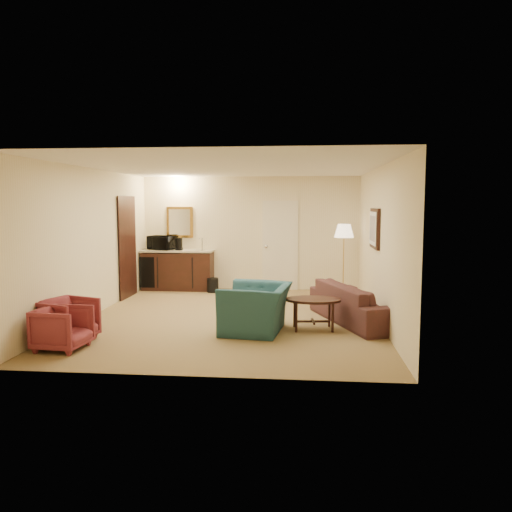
{
  "coord_description": "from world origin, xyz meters",
  "views": [
    {
      "loc": [
        1.22,
        -8.47,
        1.98
      ],
      "look_at": [
        0.37,
        0.5,
        1.03
      ],
      "focal_mm": 35.0,
      "sensor_mm": 36.0,
      "label": 1
    }
  ],
  "objects_px": {
    "teal_armchair": "(256,300)",
    "microwave": "(162,241)",
    "sofa": "(358,297)",
    "floor_lamp": "(344,260)",
    "coffee_table": "(313,314)",
    "waste_bin": "(213,285)",
    "wetbar_cabinet": "(178,270)",
    "rose_chair_near": "(68,318)",
    "rose_chair_far": "(63,326)",
    "coffee_maker": "(179,244)"
  },
  "relations": [
    {
      "from": "teal_armchair",
      "to": "microwave",
      "type": "distance_m",
      "value": 4.51
    },
    {
      "from": "sofa",
      "to": "floor_lamp",
      "type": "height_order",
      "value": "floor_lamp"
    },
    {
      "from": "coffee_table",
      "to": "waste_bin",
      "type": "relative_size",
      "value": 2.71
    },
    {
      "from": "wetbar_cabinet",
      "to": "rose_chair_near",
      "type": "height_order",
      "value": "wetbar_cabinet"
    },
    {
      "from": "microwave",
      "to": "rose_chair_far",
      "type": "bearing_deg",
      "value": -72.34
    },
    {
      "from": "floor_lamp",
      "to": "coffee_maker",
      "type": "distance_m",
      "value": 3.73
    },
    {
      "from": "teal_armchair",
      "to": "rose_chair_far",
      "type": "xyz_separation_m",
      "value": [
        -2.53,
        -1.22,
        -0.17
      ]
    },
    {
      "from": "teal_armchair",
      "to": "waste_bin",
      "type": "relative_size",
      "value": 3.54
    },
    {
      "from": "wetbar_cabinet",
      "to": "microwave",
      "type": "height_order",
      "value": "microwave"
    },
    {
      "from": "rose_chair_near",
      "to": "rose_chair_far",
      "type": "xyz_separation_m",
      "value": [
        0.13,
        -0.41,
        -0.02
      ]
    },
    {
      "from": "rose_chair_far",
      "to": "floor_lamp",
      "type": "relative_size",
      "value": 0.42
    },
    {
      "from": "rose_chair_far",
      "to": "wetbar_cabinet",
      "type": "bearing_deg",
      "value": 1.11
    },
    {
      "from": "floor_lamp",
      "to": "coffee_maker",
      "type": "height_order",
      "value": "floor_lamp"
    },
    {
      "from": "sofa",
      "to": "coffee_table",
      "type": "distance_m",
      "value": 0.97
    },
    {
      "from": "coffee_table",
      "to": "microwave",
      "type": "height_order",
      "value": "microwave"
    },
    {
      "from": "wetbar_cabinet",
      "to": "rose_chair_near",
      "type": "bearing_deg",
      "value": -96.44
    },
    {
      "from": "wetbar_cabinet",
      "to": "waste_bin",
      "type": "height_order",
      "value": "wetbar_cabinet"
    },
    {
      "from": "coffee_maker",
      "to": "floor_lamp",
      "type": "bearing_deg",
      "value": 10.12
    },
    {
      "from": "rose_chair_near",
      "to": "waste_bin",
      "type": "bearing_deg",
      "value": 1.16
    },
    {
      "from": "coffee_table",
      "to": "microwave",
      "type": "relative_size",
      "value": 1.49
    },
    {
      "from": "rose_chair_near",
      "to": "coffee_table",
      "type": "relative_size",
      "value": 0.8
    },
    {
      "from": "rose_chair_far",
      "to": "microwave",
      "type": "bearing_deg",
      "value": 5.7
    },
    {
      "from": "wetbar_cabinet",
      "to": "microwave",
      "type": "distance_m",
      "value": 0.76
    },
    {
      "from": "rose_chair_far",
      "to": "coffee_maker",
      "type": "distance_m",
      "value": 4.86
    },
    {
      "from": "wetbar_cabinet",
      "to": "teal_armchair",
      "type": "distance_m",
      "value": 4.21
    },
    {
      "from": "coffee_maker",
      "to": "rose_chair_near",
      "type": "bearing_deg",
      "value": -80.18
    },
    {
      "from": "coffee_table",
      "to": "teal_armchair",
      "type": "bearing_deg",
      "value": -167.29
    },
    {
      "from": "rose_chair_far",
      "to": "coffee_maker",
      "type": "relative_size",
      "value": 2.26
    },
    {
      "from": "rose_chair_near",
      "to": "waste_bin",
      "type": "relative_size",
      "value": 2.16
    },
    {
      "from": "teal_armchair",
      "to": "coffee_maker",
      "type": "relative_size",
      "value": 3.94
    },
    {
      "from": "teal_armchair",
      "to": "coffee_maker",
      "type": "distance_m",
      "value": 4.18
    },
    {
      "from": "coffee_maker",
      "to": "microwave",
      "type": "bearing_deg",
      "value": -175.58
    },
    {
      "from": "rose_chair_near",
      "to": "coffee_maker",
      "type": "distance_m",
      "value": 4.47
    },
    {
      "from": "sofa",
      "to": "teal_armchair",
      "type": "height_order",
      "value": "teal_armchair"
    },
    {
      "from": "rose_chair_far",
      "to": "coffee_table",
      "type": "relative_size",
      "value": 0.75
    },
    {
      "from": "teal_armchair",
      "to": "floor_lamp",
      "type": "relative_size",
      "value": 0.72
    },
    {
      "from": "wetbar_cabinet",
      "to": "sofa",
      "type": "height_order",
      "value": "wetbar_cabinet"
    },
    {
      "from": "sofa",
      "to": "microwave",
      "type": "relative_size",
      "value": 3.8
    },
    {
      "from": "rose_chair_near",
      "to": "microwave",
      "type": "bearing_deg",
      "value": 17.89
    },
    {
      "from": "teal_armchair",
      "to": "rose_chair_far",
      "type": "bearing_deg",
      "value": -57.18
    },
    {
      "from": "coffee_table",
      "to": "microwave",
      "type": "distance_m",
      "value": 4.95
    },
    {
      "from": "rose_chair_near",
      "to": "microwave",
      "type": "height_order",
      "value": "microwave"
    },
    {
      "from": "waste_bin",
      "to": "microwave",
      "type": "distance_m",
      "value": 1.61
    },
    {
      "from": "rose_chair_near",
      "to": "coffee_maker",
      "type": "height_order",
      "value": "coffee_maker"
    },
    {
      "from": "teal_armchair",
      "to": "waste_bin",
      "type": "xyz_separation_m",
      "value": [
        -1.29,
        3.35,
        -0.33
      ]
    },
    {
      "from": "floor_lamp",
      "to": "waste_bin",
      "type": "distance_m",
      "value": 2.95
    },
    {
      "from": "wetbar_cabinet",
      "to": "teal_armchair",
      "type": "xyz_separation_m",
      "value": [
        2.15,
        -3.62,
        0.03
      ]
    },
    {
      "from": "wetbar_cabinet",
      "to": "coffee_maker",
      "type": "bearing_deg",
      "value": -46.06
    },
    {
      "from": "teal_armchair",
      "to": "coffee_maker",
      "type": "xyz_separation_m",
      "value": [
        -2.11,
        3.57,
        0.57
      ]
    },
    {
      "from": "sofa",
      "to": "coffee_maker",
      "type": "xyz_separation_m",
      "value": [
        -3.75,
        2.79,
        0.63
      ]
    }
  ]
}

